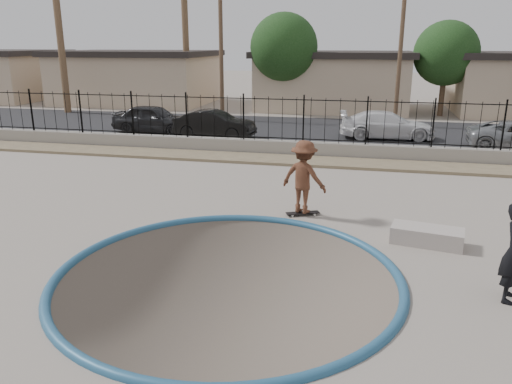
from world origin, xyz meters
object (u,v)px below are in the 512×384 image
at_px(skateboard, 303,213).
at_px(car_c, 387,125).
at_px(skater, 304,181).
at_px(car_a, 153,119).
at_px(concrete_ledge, 427,236).
at_px(car_b, 215,124).

relative_size(skateboard, car_c, 0.21).
xyz_separation_m(skater, car_a, (-9.19, 11.03, -0.23)).
xyz_separation_m(skateboard, car_a, (-9.19, 11.03, 0.68)).
relative_size(concrete_ledge, car_c, 0.36).
bearing_deg(car_b, skateboard, -147.47).
bearing_deg(concrete_ledge, skater, 156.06).
xyz_separation_m(concrete_ledge, car_c, (-0.60, 13.31, 0.48)).
xyz_separation_m(concrete_ledge, car_b, (-8.80, 11.78, 0.49)).
height_order(car_a, car_c, car_a).
bearing_deg(concrete_ledge, car_c, 92.60).
relative_size(car_a, car_c, 0.93).
height_order(car_a, car_b, car_a).
bearing_deg(car_b, skater, -147.47).
relative_size(skater, car_c, 0.44).
distance_m(car_a, car_b, 3.51).
bearing_deg(concrete_ledge, car_b, 126.76).
xyz_separation_m(car_a, car_b, (3.46, -0.61, -0.06)).
relative_size(skater, car_a, 0.47).
distance_m(car_a, car_c, 11.69).
distance_m(skateboard, car_c, 12.21).
xyz_separation_m(skater, concrete_ledge, (3.08, -1.37, -0.78)).
distance_m(skateboard, concrete_ledge, 3.37).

